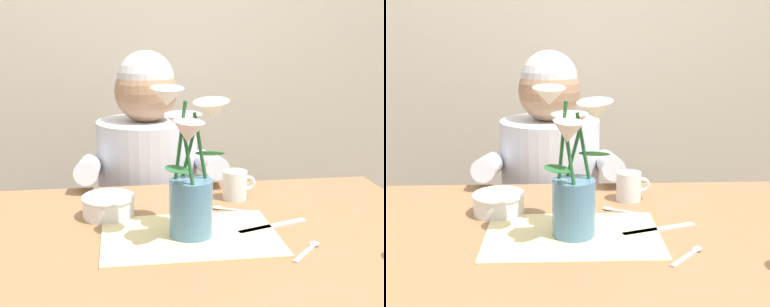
% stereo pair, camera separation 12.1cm
% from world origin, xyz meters
% --- Properties ---
extents(wood_panel_backdrop, '(4.00, 0.10, 2.50)m').
position_xyz_m(wood_panel_backdrop, '(0.00, 1.05, 1.25)').
color(wood_panel_backdrop, beige).
rests_on(wood_panel_backdrop, ground_plane).
extents(dining_table, '(1.20, 0.80, 0.74)m').
position_xyz_m(dining_table, '(0.00, 0.00, 0.64)').
color(dining_table, olive).
rests_on(dining_table, ground_plane).
extents(seated_person, '(0.45, 0.47, 1.14)m').
position_xyz_m(seated_person, '(-0.08, 0.62, 0.56)').
color(seated_person, '#4C4C56').
rests_on(seated_person, ground_plane).
extents(striped_placemat, '(0.40, 0.28, 0.00)m').
position_xyz_m(striped_placemat, '(-0.02, -0.02, 0.74)').
color(striped_placemat, beige).
rests_on(striped_placemat, dining_table).
extents(flower_vase, '(0.20, 0.24, 0.35)m').
position_xyz_m(flower_vase, '(-0.02, -0.01, 0.90)').
color(flower_vase, teal).
rests_on(flower_vase, dining_table).
extents(ceramic_bowl, '(0.14, 0.14, 0.06)m').
position_xyz_m(ceramic_bowl, '(-0.20, 0.14, 0.77)').
color(ceramic_bowl, white).
rests_on(ceramic_bowl, dining_table).
extents(dinner_knife, '(0.19, 0.08, 0.00)m').
position_xyz_m(dinner_knife, '(0.19, 0.02, 0.74)').
color(dinner_knife, silver).
rests_on(dinner_knife, dining_table).
extents(ceramic_mug, '(0.09, 0.07, 0.08)m').
position_xyz_m(ceramic_mug, '(0.14, 0.24, 0.78)').
color(ceramic_mug, silver).
rests_on(ceramic_mug, dining_table).
extents(spoon_1, '(0.11, 0.07, 0.01)m').
position_xyz_m(spoon_1, '(0.10, 0.15, 0.74)').
color(spoon_1, silver).
rests_on(spoon_1, dining_table).
extents(spoon_3, '(0.09, 0.10, 0.01)m').
position_xyz_m(spoon_3, '(0.23, -0.12, 0.74)').
color(spoon_3, silver).
rests_on(spoon_3, dining_table).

